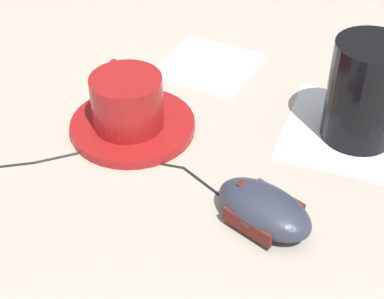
# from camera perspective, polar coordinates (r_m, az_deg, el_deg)

# --- Properties ---
(ground_plane) EXTENTS (3.00, 3.00, 0.00)m
(ground_plane) POSITION_cam_1_polar(r_m,az_deg,el_deg) (0.67, 6.82, 1.25)
(ground_plane) COLOR #B2A899
(saucer) EXTENTS (0.14, 0.14, 0.01)m
(saucer) POSITION_cam_1_polar(r_m,az_deg,el_deg) (0.68, -5.76, 2.32)
(saucer) COLOR maroon
(saucer) RESTS_ON ground
(coffee_cup) EXTENTS (0.08, 0.10, 0.06)m
(coffee_cup) POSITION_cam_1_polar(r_m,az_deg,el_deg) (0.65, -6.36, 4.78)
(coffee_cup) COLOR maroon
(coffee_cup) RESTS_ON saucer
(computer_mouse) EXTENTS (0.06, 0.10, 0.04)m
(computer_mouse) POSITION_cam_1_polar(r_m,az_deg,el_deg) (0.56, 6.99, -5.72)
(computer_mouse) COLOR #2D3342
(computer_mouse) RESTS_ON ground
(mouse_cable) EXTENTS (0.16, 0.21, 0.00)m
(mouse_cable) POSITION_cam_1_polar(r_m,az_deg,el_deg) (0.63, -8.30, -1.38)
(mouse_cable) COLOR black
(mouse_cable) RESTS_ON ground
(napkin_under_glass) EXTENTS (0.20, 0.20, 0.00)m
(napkin_under_glass) POSITION_cam_1_polar(r_m,az_deg,el_deg) (0.70, 15.43, 1.68)
(napkin_under_glass) COLOR white
(napkin_under_glass) RESTS_ON ground
(drinking_glass) EXTENTS (0.08, 0.08, 0.11)m
(drinking_glass) POSITION_cam_1_polar(r_m,az_deg,el_deg) (0.66, 16.47, 5.42)
(drinking_glass) COLOR black
(drinking_glass) RESTS_ON napkin_under_glass
(napkin_spare) EXTENTS (0.15, 0.15, 0.00)m
(napkin_spare) POSITION_cam_1_polar(r_m,az_deg,el_deg) (0.79, 1.57, 8.21)
(napkin_spare) COLOR white
(napkin_spare) RESTS_ON ground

